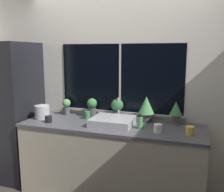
{
  "coord_description": "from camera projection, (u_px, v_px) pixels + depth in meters",
  "views": [
    {
      "loc": [
        0.92,
        -2.4,
        1.77
      ],
      "look_at": [
        0.01,
        0.34,
        1.26
      ],
      "focal_mm": 40.0,
      "sensor_mm": 36.0,
      "label": 1
    }
  ],
  "objects": [
    {
      "name": "wall_back",
      "position": [
        121.0,
        84.0,
        3.3
      ],
      "size": [
        8.0,
        0.09,
        2.7
      ],
      "color": "silver",
      "rests_on": "ground_plane"
    },
    {
      "name": "wall_left",
      "position": [
        23.0,
        75.0,
        4.67
      ],
      "size": [
        0.06,
        7.0,
        2.7
      ],
      "color": "silver",
      "rests_on": "ground_plane"
    },
    {
      "name": "counter",
      "position": [
        111.0,
        160.0,
        3.08
      ],
      "size": [
        2.21,
        0.7,
        0.91
      ],
      "color": "#B2A893",
      "rests_on": "ground_plane"
    },
    {
      "name": "refrigerator",
      "position": [
        11.0,
        111.0,
        3.5
      ],
      "size": [
        0.71,
        0.71,
        1.9
      ],
      "color": "black",
      "rests_on": "ground_plane"
    },
    {
      "name": "sink",
      "position": [
        113.0,
        121.0,
        2.97
      ],
      "size": [
        0.49,
        0.47,
        0.29
      ],
      "color": "#ADADB2",
      "rests_on": "counter"
    },
    {
      "name": "potted_plant_far_left",
      "position": [
        67.0,
        106.0,
        3.45
      ],
      "size": [
        0.11,
        0.11,
        0.22
      ],
      "color": "#4C4C51",
      "rests_on": "counter"
    },
    {
      "name": "potted_plant_left",
      "position": [
        92.0,
        107.0,
        3.33
      ],
      "size": [
        0.13,
        0.13,
        0.25
      ],
      "color": "#4C4C51",
      "rests_on": "counter"
    },
    {
      "name": "potted_plant_center",
      "position": [
        117.0,
        107.0,
        3.22
      ],
      "size": [
        0.16,
        0.16,
        0.27
      ],
      "color": "#4C4C51",
      "rests_on": "counter"
    },
    {
      "name": "potted_plant_right",
      "position": [
        146.0,
        107.0,
        3.1
      ],
      "size": [
        0.2,
        0.2,
        0.32
      ],
      "color": "#4C4C51",
      "rests_on": "counter"
    },
    {
      "name": "potted_plant_far_right",
      "position": [
        176.0,
        111.0,
        2.99
      ],
      "size": [
        0.15,
        0.15,
        0.28
      ],
      "color": "#4C4C51",
      "rests_on": "counter"
    },
    {
      "name": "soap_bottle",
      "position": [
        140.0,
        123.0,
        2.83
      ],
      "size": [
        0.06,
        0.06,
        0.17
      ],
      "color": "#519E5B",
      "rests_on": "counter"
    },
    {
      "name": "mug_black",
      "position": [
        48.0,
        119.0,
        3.09
      ],
      "size": [
        0.09,
        0.09,
        0.08
      ],
      "color": "black",
      "rests_on": "counter"
    },
    {
      "name": "mug_yellow",
      "position": [
        190.0,
        131.0,
        2.61
      ],
      "size": [
        0.08,
        0.08,
        0.1
      ],
      "color": "gold",
      "rests_on": "counter"
    },
    {
      "name": "mug_white",
      "position": [
        158.0,
        128.0,
        2.7
      ],
      "size": [
        0.09,
        0.09,
        0.09
      ],
      "color": "white",
      "rests_on": "counter"
    },
    {
      "name": "mug_green",
      "position": [
        87.0,
        115.0,
        3.25
      ],
      "size": [
        0.07,
        0.07,
        0.1
      ],
      "color": "#38844C",
      "rests_on": "counter"
    },
    {
      "name": "kettle",
      "position": [
        42.0,
        111.0,
        3.26
      ],
      "size": [
        0.19,
        0.19,
        0.19
      ],
      "color": "#B2B2B7",
      "rests_on": "counter"
    }
  ]
}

